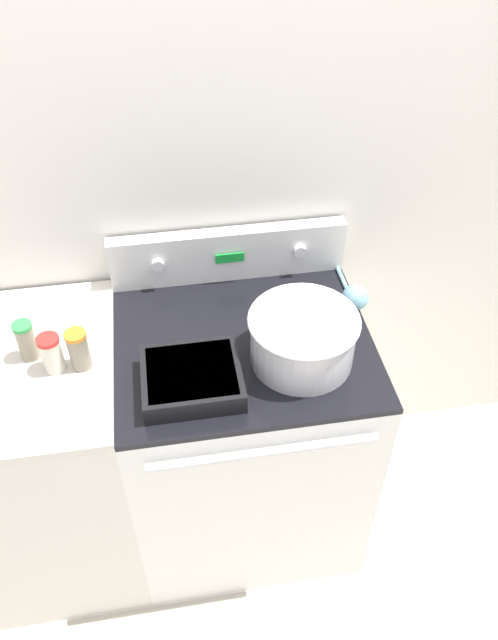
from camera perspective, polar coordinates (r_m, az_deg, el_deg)
The scene contains 11 objects.
ground_plane at distance 2.41m, azimuth 0.92°, elevation -23.33°, with size 12.00×12.00×0.00m, color beige.
kitchen_wall at distance 1.91m, azimuth -2.32°, elevation 12.79°, with size 8.00×0.05×2.50m.
stove_range at distance 2.17m, azimuth -0.46°, elevation -10.52°, with size 0.75×0.68×0.93m.
control_panel at distance 1.99m, azimuth -1.90°, elevation 6.04°, with size 0.75×0.07×0.18m.
side_counter at distance 2.21m, azimuth -17.60°, elevation -12.10°, with size 0.54×0.65×0.94m.
mixing_bowl at distance 1.71m, azimuth 4.94°, elevation -1.50°, with size 0.31×0.31×0.15m.
casserole_dish at distance 1.68m, azimuth -5.26°, elevation -5.25°, with size 0.27×0.23×0.06m.
ladle at distance 1.94m, azimuth 9.56°, elevation 2.25°, with size 0.08×0.33×0.08m.
spice_jar_orange_cap at distance 1.75m, azimuth -15.31°, elevation -2.62°, with size 0.06×0.06×0.12m.
spice_jar_red_cap at distance 1.77m, azimuth -17.60°, elevation -2.94°, with size 0.06×0.06×0.12m.
spice_jar_green_cap at distance 1.82m, azimuth -19.68°, elevation -1.78°, with size 0.05×0.05×0.12m.
Camera 1 is at (-0.19, -0.96, 2.21)m, focal length 35.00 mm.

